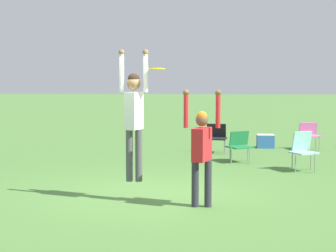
% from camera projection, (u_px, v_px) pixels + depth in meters
% --- Properties ---
extents(ground_plane, '(120.00, 120.00, 0.00)m').
position_uv_depth(ground_plane, '(151.00, 196.00, 10.15)').
color(ground_plane, '#4C7A38').
extents(person_jumping, '(0.51, 0.41, 2.28)m').
position_uv_depth(person_jumping, '(134.00, 111.00, 9.66)').
color(person_jumping, '#4C4C51').
rests_on(person_jumping, ground_plane).
extents(person_defending, '(0.63, 0.52, 1.95)m').
position_uv_depth(person_defending, '(202.00, 146.00, 9.23)').
color(person_defending, '#2D2D38').
rests_on(person_defending, ground_plane).
extents(frisbee, '(0.28, 0.28, 0.04)m').
position_uv_depth(frisbee, '(157.00, 69.00, 9.50)').
color(frisbee, yellow).
extents(camping_chair_0, '(0.69, 0.76, 0.90)m').
position_uv_depth(camping_chair_0, '(303.00, 148.00, 12.88)').
color(camping_chair_0, gray).
rests_on(camping_chair_0, ground_plane).
extents(camping_chair_2, '(0.67, 0.70, 0.80)m').
position_uv_depth(camping_chair_2, '(309.00, 133.00, 16.61)').
color(camping_chair_2, gray).
rests_on(camping_chair_2, ground_plane).
extents(camping_chair_3, '(0.73, 0.79, 0.77)m').
position_uv_depth(camping_chair_3, '(240.00, 144.00, 14.22)').
color(camping_chair_3, gray).
rests_on(camping_chair_3, ground_plane).
extents(camping_chair_4, '(0.62, 0.66, 0.82)m').
position_uv_depth(camping_chair_4, '(217.00, 136.00, 15.91)').
color(camping_chair_4, gray).
rests_on(camping_chair_4, ground_plane).
extents(cooler_box, '(0.52, 0.40, 0.41)m').
position_uv_depth(cooler_box, '(265.00, 141.00, 17.02)').
color(cooler_box, '#336BB7').
rests_on(cooler_box, ground_plane).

